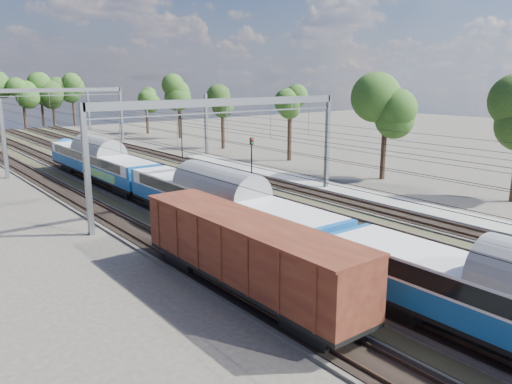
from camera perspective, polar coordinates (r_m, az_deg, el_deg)
track_bed at (r=54.14m, az=-12.30°, el=1.47°), size 21.00×130.00×0.34m
platform at (r=42.98m, az=18.04°, el=-1.77°), size 3.00×70.00×0.30m
catenary at (r=60.42m, az=-15.53°, el=8.50°), size 25.65×130.00×9.00m
tree_belt at (r=101.35m, az=-21.10°, el=10.92°), size 39.69×98.62×11.99m
emu_train at (r=33.51m, az=-3.68°, el=-0.68°), size 3.16×66.69×4.62m
freight_boxcar at (r=24.55m, az=-1.25°, el=-6.76°), size 3.05×14.74×3.80m
worker at (r=55.05m, az=-8.04°, el=2.71°), size 0.68×0.80×1.86m
signal_near at (r=45.87m, az=-0.50°, el=3.84°), size 0.33×0.30×5.27m
signal_far at (r=65.75m, az=-8.51°, el=6.96°), size 0.44×0.41×6.15m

